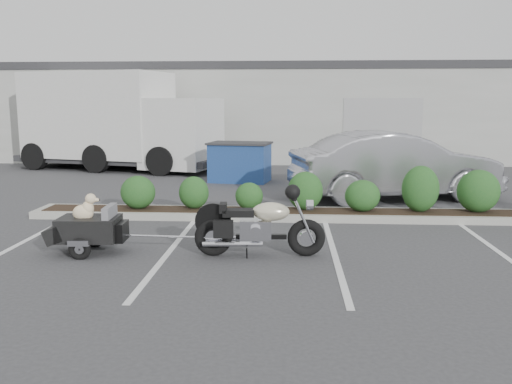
# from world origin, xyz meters

# --- Properties ---
(ground) EXTENTS (90.00, 90.00, 0.00)m
(ground) POSITION_xyz_m (0.00, 0.00, 0.00)
(ground) COLOR #38383A
(ground) RESTS_ON ground
(planter_kerb) EXTENTS (12.00, 1.00, 0.15)m
(planter_kerb) POSITION_xyz_m (1.00, 2.20, 0.07)
(planter_kerb) COLOR #9E9E93
(planter_kerb) RESTS_ON ground
(building) EXTENTS (26.00, 10.00, 4.00)m
(building) POSITION_xyz_m (0.00, 17.00, 2.00)
(building) COLOR #9EA099
(building) RESTS_ON ground
(motorcycle) EXTENTS (2.09, 0.71, 1.20)m
(motorcycle) POSITION_xyz_m (-0.01, -0.76, 0.48)
(motorcycle) COLOR black
(motorcycle) RESTS_ON ground
(pet_trailer) EXTENTS (1.67, 0.93, 0.99)m
(pet_trailer) POSITION_xyz_m (-2.79, -0.74, 0.42)
(pet_trailer) COLOR black
(pet_trailer) RESTS_ON ground
(sedan) EXTENTS (5.46, 2.97, 1.71)m
(sedan) POSITION_xyz_m (3.12, 4.70, 0.85)
(sedan) COLOR #9F9FA5
(sedan) RESTS_ON ground
(dumpster) EXTENTS (2.04, 1.56, 1.22)m
(dumpster) POSITION_xyz_m (-1.07, 7.50, 0.62)
(dumpster) COLOR navy
(dumpster) RESTS_ON ground
(delivery_truck) EXTENTS (8.02, 4.33, 3.50)m
(delivery_truck) POSITION_xyz_m (-5.79, 10.43, 1.68)
(delivery_truck) COLOR silver
(delivery_truck) RESTS_ON ground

